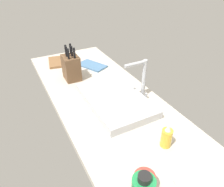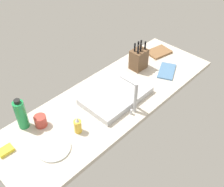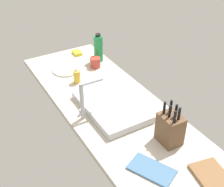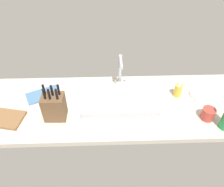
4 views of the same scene
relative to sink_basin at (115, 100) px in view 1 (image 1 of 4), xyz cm
name	(u,v)px [view 1 (image 1 of 4)]	position (x,y,z in cm)	size (l,w,h in cm)	color
countertop_slab	(112,108)	(1.18, -2.59, -4.08)	(183.30, 60.47, 3.50)	beige
sink_basin	(115,100)	(0.00, 0.00, 0.00)	(49.13, 31.33, 4.65)	#B7BABF
faucet	(142,76)	(1.57, 17.05, 12.42)	(5.50, 14.91, 24.52)	#B7BABF
knife_block	(71,67)	(-40.52, -12.68, 6.65)	(13.28, 10.67, 24.20)	brown
cutting_board	(58,62)	(-71.47, -14.16, -1.43)	(20.75, 14.97, 1.80)	brown
soap_bottle	(167,137)	(40.27, 4.59, 2.78)	(4.97, 4.97, 12.00)	gold
dinner_plate	(198,177)	(59.83, 4.67, -1.73)	(20.48, 20.48, 1.20)	silver
dish_towel	(92,65)	(-52.86, 7.91, -1.73)	(22.41, 12.35, 1.20)	teal
coffee_mug	(144,182)	(53.67, -17.04, 1.57)	(7.97, 7.97, 7.79)	#B23D33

